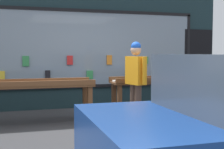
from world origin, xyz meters
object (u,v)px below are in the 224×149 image
display_table_left (33,88)px  small_dog (161,110)px  person_browsing (136,76)px  display_table_right (163,84)px

display_table_left → small_dog: display_table_left is taller
person_browsing → display_table_left: bearing=58.7°
display_table_right → person_browsing: size_ratio=1.47×
display_table_right → person_browsing: 1.14m
small_dog → display_table_left: bearing=72.7°
display_table_right → small_dog: bearing=-118.4°
display_table_right → small_dog: size_ratio=4.08×
person_browsing → small_dog: bearing=-132.8°
display_table_right → display_table_left: bearing=-179.9°
person_browsing → small_dog: (0.45, -0.25, -0.67)m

